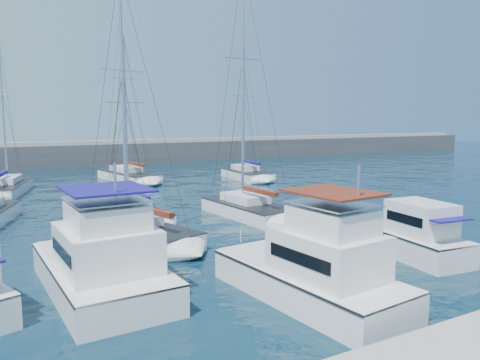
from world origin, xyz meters
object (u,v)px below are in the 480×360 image
motor_yacht_port_inner (103,265)px  sailboat_mid_b (135,233)px  motor_yacht_stbd_outer (412,237)px  sailboat_back_c (247,174)px  sailboat_mid_c (132,214)px  sailboat_back_a (6,188)px  sailboat_mid_d (249,209)px  motor_yacht_stbd_inner (315,272)px  sailboat_back_b (128,176)px

motor_yacht_port_inner → sailboat_mid_b: bearing=61.7°
motor_yacht_stbd_outer → sailboat_back_c: bearing=81.9°
motor_yacht_stbd_outer → sailboat_mid_c: 17.42m
sailboat_mid_b → sailboat_back_a: size_ratio=1.01×
motor_yacht_stbd_outer → sailboat_mid_b: sailboat_mid_b is taller
motor_yacht_stbd_outer → sailboat_mid_d: bearing=107.4°
motor_yacht_stbd_inner → motor_yacht_stbd_outer: size_ratio=1.28×
sailboat_mid_b → sailboat_back_a: 22.39m
motor_yacht_port_inner → sailboat_back_b: 33.76m
sailboat_mid_b → sailboat_mid_d: bearing=-0.5°
motor_yacht_stbd_outer → sailboat_back_c: sailboat_back_c is taller
motor_yacht_port_inner → motor_yacht_stbd_inner: (6.69, -4.69, 0.00)m
motor_yacht_port_inner → motor_yacht_stbd_outer: 14.76m
motor_yacht_stbd_outer → sailboat_mid_c: size_ratio=0.53×
sailboat_back_a → sailboat_back_b: sailboat_back_b is taller
motor_yacht_port_inner → sailboat_mid_b: size_ratio=0.57×
sailboat_back_a → sailboat_mid_d: bearing=-37.6°
motor_yacht_stbd_outer → sailboat_mid_b: 14.59m
sailboat_mid_d → sailboat_back_a: 23.75m
sailboat_mid_b → sailboat_mid_d: (8.85, 2.75, 0.03)m
sailboat_back_c → motor_yacht_port_inner: bearing=-124.9°
motor_yacht_port_inner → sailboat_mid_c: (4.58, 11.90, -0.63)m
motor_yacht_stbd_inner → sailboat_mid_c: sailboat_mid_c is taller
sailboat_mid_c → sailboat_back_c: 23.08m
sailboat_back_b → sailboat_mid_d: bearing=-94.4°
motor_yacht_stbd_outer → sailboat_back_a: (-16.70, 30.99, -0.43)m
motor_yacht_stbd_inner → sailboat_back_b: (3.35, 36.91, -0.59)m
sailboat_mid_d → sailboat_back_b: (-2.13, 22.55, -0.02)m
sailboat_back_a → sailboat_mid_c: bearing=-52.7°
motor_yacht_stbd_inner → sailboat_mid_b: sailboat_mid_b is taller
motor_yacht_stbd_outer → sailboat_back_b: 34.88m
sailboat_mid_d → motor_yacht_stbd_inner: bearing=-115.6°
motor_yacht_stbd_inner → sailboat_back_a: size_ratio=0.57×
motor_yacht_port_inner → sailboat_back_a: 28.72m
sailboat_mid_b → sailboat_back_a: bearing=86.3°
motor_yacht_stbd_inner → sailboat_back_b: size_ratio=0.47×
motor_yacht_port_inner → sailboat_mid_d: sailboat_mid_d is taller
motor_yacht_stbd_inner → sailboat_back_c: bearing=58.6°
motor_yacht_stbd_inner → sailboat_mid_c: (-2.11, 16.58, -0.63)m
motor_yacht_port_inner → sailboat_back_c: bearing=48.2°
sailboat_mid_d → motor_yacht_stbd_outer: bearing=-83.4°
sailboat_back_c → sailboat_mid_c: bearing=-134.8°
motor_yacht_port_inner → motor_yacht_stbd_outer: size_ratio=1.30×
sailboat_mid_d → sailboat_back_c: size_ratio=1.18×
sailboat_mid_c → sailboat_back_c: bearing=37.1°
motor_yacht_port_inner → sailboat_mid_d: bearing=35.8°
sailboat_mid_b → sailboat_back_c: 27.45m
motor_yacht_port_inner → sailboat_mid_c: 12.76m
sailboat_mid_b → sailboat_back_a: sailboat_mid_b is taller
motor_yacht_stbd_inner → sailboat_back_c: (15.31, 31.73, -0.61)m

